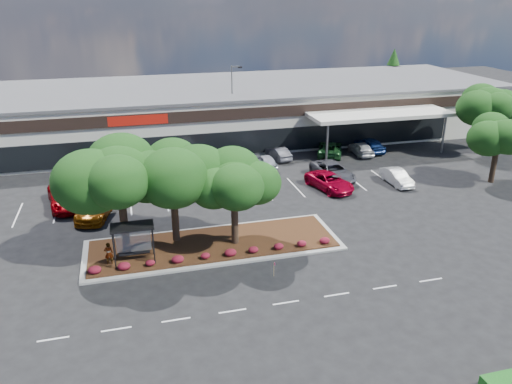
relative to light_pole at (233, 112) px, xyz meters
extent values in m
plane|color=black|center=(-4.83, -28.02, -4.13)|extent=(160.00, 160.00, 0.00)
cube|color=beige|center=(-4.83, 5.98, -1.13)|extent=(80.00, 20.00, 6.00)
cube|color=#545457|center=(-4.83, 5.98, 1.97)|extent=(80.40, 20.40, 0.30)
cube|color=black|center=(-4.83, -4.07, 0.67)|extent=(80.00, 0.25, 1.20)
cube|color=black|center=(-4.83, -4.07, -2.53)|extent=(60.00, 0.18, 2.60)
cube|color=red|center=(-10.83, -4.14, 0.67)|extent=(6.00, 0.12, 1.00)
cube|color=beige|center=(15.17, -6.52, 0.27)|extent=(16.00, 5.00, 0.40)
cylinder|color=slate|center=(8.17, -8.52, -2.03)|extent=(0.24, 0.24, 4.20)
cylinder|color=slate|center=(22.17, -8.52, -2.03)|extent=(0.24, 0.24, 4.20)
cube|color=#A2A29D|center=(-6.83, -24.02, -4.05)|extent=(18.00, 6.00, 0.15)
cube|color=#492B15|center=(-6.83, -24.02, -3.93)|extent=(17.20, 5.20, 0.12)
cube|color=silver|center=(-16.83, -32.02, -4.12)|extent=(1.60, 0.12, 0.01)
cube|color=silver|center=(-13.63, -32.02, -4.12)|extent=(1.60, 0.12, 0.01)
cube|color=silver|center=(-10.43, -32.02, -4.12)|extent=(1.60, 0.12, 0.01)
cube|color=silver|center=(-7.23, -32.02, -4.12)|extent=(1.60, 0.12, 0.01)
cube|color=silver|center=(-4.03, -32.02, -4.12)|extent=(1.60, 0.12, 0.01)
cube|color=silver|center=(-0.83, -32.02, -4.12)|extent=(1.60, 0.12, 0.01)
cube|color=silver|center=(2.37, -32.02, -4.12)|extent=(1.60, 0.12, 0.01)
cube|color=silver|center=(5.57, -32.02, -4.12)|extent=(1.60, 0.12, 0.01)
cube|color=silver|center=(-21.33, -14.52, -4.12)|extent=(0.12, 5.00, 0.01)
cube|color=silver|center=(-18.33, -14.52, -4.12)|extent=(0.12, 5.00, 0.01)
cube|color=silver|center=(-15.33, -14.52, -4.12)|extent=(0.12, 5.00, 0.01)
cube|color=silver|center=(-12.33, -14.52, -4.12)|extent=(0.12, 5.00, 0.01)
cube|color=silver|center=(-9.33, -14.52, -4.12)|extent=(0.12, 5.00, 0.01)
cube|color=silver|center=(-6.33, -14.52, -4.12)|extent=(0.12, 5.00, 0.01)
cube|color=silver|center=(-3.33, -14.52, -4.12)|extent=(0.12, 5.00, 0.01)
cube|color=silver|center=(-0.33, -14.52, -4.12)|extent=(0.12, 5.00, 0.01)
cube|color=silver|center=(2.67, -14.52, -4.12)|extent=(0.12, 5.00, 0.01)
cube|color=silver|center=(5.67, -14.52, -4.12)|extent=(0.12, 5.00, 0.01)
cube|color=silver|center=(8.67, -14.52, -4.12)|extent=(0.12, 5.00, 0.01)
cube|color=silver|center=(11.67, -14.52, -4.12)|extent=(0.12, 5.00, 0.01)
cylinder|color=black|center=(-13.58, -24.57, -2.62)|extent=(0.08, 0.08, 2.50)
cylinder|color=black|center=(-11.08, -24.57, -2.62)|extent=(0.08, 0.08, 2.50)
cylinder|color=black|center=(-13.58, -25.87, -2.62)|extent=(0.08, 0.08, 2.50)
cylinder|color=black|center=(-11.08, -25.87, -2.62)|extent=(0.08, 0.08, 2.50)
cube|color=black|center=(-12.33, -25.22, -1.33)|extent=(2.75, 1.55, 0.10)
cube|color=silver|center=(-12.33, -24.57, -2.49)|extent=(2.30, 0.03, 2.00)
cube|color=black|center=(-12.33, -24.97, -3.42)|extent=(2.00, 0.35, 0.06)
cone|color=#163D0E|center=(29.17, 15.98, 0.37)|extent=(3.96, 3.96, 9.00)
imported|color=#594C47|center=(-13.96, -25.13, -3.10)|extent=(0.58, 0.39, 1.53)
cube|color=#A2A29D|center=(-0.11, -0.02, -3.93)|extent=(0.50, 0.50, 0.40)
cylinder|color=slate|center=(-0.11, -0.02, 0.75)|extent=(0.14, 0.14, 8.95)
cube|color=slate|center=(0.33, 0.07, 5.07)|extent=(0.93, 0.40, 0.14)
cube|color=black|center=(0.82, 0.17, 5.00)|extent=(0.50, 0.39, 0.18)
cube|color=#A48955|center=(-3.86, -29.02, -3.65)|extent=(0.03, 0.03, 0.96)
cube|color=#FF4393|center=(-3.81, -29.02, -3.24)|extent=(0.02, 0.14, 0.18)
imported|color=#7D0005|center=(-17.47, -13.68, -3.29)|extent=(3.81, 6.45, 1.68)
imported|color=#804006|center=(-15.01, -16.40, -3.31)|extent=(3.70, 6.01, 1.63)
imported|color=maroon|center=(-4.16, -13.66, -3.37)|extent=(3.66, 5.62, 1.51)
imported|color=maroon|center=(-5.37, -12.58, -3.35)|extent=(2.33, 5.43, 1.56)
imported|color=#9E011E|center=(5.50, -15.74, -3.39)|extent=(3.67, 5.74, 1.47)
imported|color=#4B4B52|center=(6.80, -13.46, -3.31)|extent=(3.07, 6.05, 1.64)
imported|color=silver|center=(12.14, -16.14, -3.43)|extent=(1.52, 4.24, 1.39)
imported|color=#184420|center=(-16.47, -7.75, -3.31)|extent=(2.93, 5.98, 1.63)
imported|color=navy|center=(-11.42, -6.61, -3.41)|extent=(2.72, 4.51, 1.44)
imported|color=white|center=(-5.76, -7.96, -3.43)|extent=(2.38, 4.43, 1.38)
imported|color=black|center=(-1.65, -6.79, -3.29)|extent=(4.91, 6.59, 1.66)
imported|color=#B8BCC5|center=(1.52, -8.24, -3.45)|extent=(1.84, 4.07, 1.36)
imported|color=#56565D|center=(3.61, -6.01, -3.46)|extent=(2.06, 4.24, 1.34)
imported|color=#194920|center=(9.62, -6.06, -3.37)|extent=(4.58, 6.00, 1.52)
imported|color=navy|center=(14.44, -5.91, -3.31)|extent=(2.27, 4.94, 1.64)
imported|color=silver|center=(13.02, -6.85, -3.40)|extent=(1.93, 4.34, 1.45)
camera|label=1|loc=(-12.08, -55.37, 12.69)|focal=35.00mm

